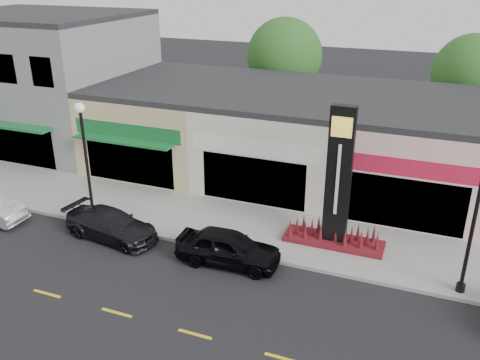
{
  "coord_description": "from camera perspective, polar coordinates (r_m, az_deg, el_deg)",
  "views": [
    {
      "loc": [
        6.21,
        -14.73,
        11.1
      ],
      "look_at": [
        -1.19,
        4.0,
        2.49
      ],
      "focal_mm": 38.0,
      "sensor_mm": 36.0,
      "label": 1
    }
  ],
  "objects": [
    {
      "name": "tree_rear_west",
      "position": [
        36.2,
        5.02,
        13.7
      ],
      "size": [
        5.2,
        5.2,
        7.83
      ],
      "color": "#382619",
      "rests_on": "ground"
    },
    {
      "name": "building_grey_2story",
      "position": [
        36.35,
        -21.15,
        10.58
      ],
      "size": [
        12.0,
        10.95,
        8.3
      ],
      "color": "slate",
      "rests_on": "ground"
    },
    {
      "name": "shop_pink_w",
      "position": [
        27.62,
        18.97,
        3.48
      ],
      "size": [
        7.0,
        10.01,
        4.8
      ],
      "color": "beige",
      "rests_on": "ground"
    },
    {
      "name": "car_black_sedan",
      "position": [
        20.32,
        -1.34,
        -7.59
      ],
      "size": [
        1.87,
        4.27,
        1.43
      ],
      "primitive_type": "imported",
      "rotation": [
        0.0,
        0.0,
        1.61
      ],
      "color": "black",
      "rests_on": "ground"
    },
    {
      "name": "shop_beige",
      "position": [
        31.27,
        -7.52,
        6.78
      ],
      "size": [
        7.0,
        10.85,
        4.8
      ],
      "color": "tan",
      "rests_on": "ground"
    },
    {
      "name": "curb",
      "position": [
        21.05,
        1.12,
        -8.44
      ],
      "size": [
        52.0,
        0.2,
        0.15
      ],
      "primitive_type": "cube",
      "color": "gray",
      "rests_on": "ground"
    },
    {
      "name": "sidewalk",
      "position": [
        22.89,
        3.1,
        -5.68
      ],
      "size": [
        52.0,
        4.3,
        0.15
      ],
      "primitive_type": "cube",
      "color": "gray",
      "rests_on": "ground"
    },
    {
      "name": "lamp_west_near",
      "position": [
        23.6,
        -17.0,
        3.25
      ],
      "size": [
        0.44,
        0.44,
        5.47
      ],
      "color": "black",
      "rests_on": "sidewalk"
    },
    {
      "name": "shop_cream",
      "position": [
        28.66,
        4.93,
        5.38
      ],
      "size": [
        7.0,
        10.01,
        4.8
      ],
      "color": "beige",
      "rests_on": "ground"
    },
    {
      "name": "car_dark_sedan",
      "position": [
        22.84,
        -14.26,
        -4.91
      ],
      "size": [
        2.3,
        4.55,
        1.27
      ],
      "primitive_type": "imported",
      "rotation": [
        0.0,
        0.0,
        1.45
      ],
      "color": "black",
      "rests_on": "ground"
    },
    {
      "name": "lamp_east_near",
      "position": [
        18.92,
        25.02,
        -2.94
      ],
      "size": [
        0.44,
        0.44,
        5.47
      ],
      "color": "black",
      "rests_on": "sidewalk"
    },
    {
      "name": "ground",
      "position": [
        19.46,
        -1.1,
        -11.64
      ],
      "size": [
        120.0,
        120.0,
        0.0
      ],
      "primitive_type": "plane",
      "color": "black",
      "rests_on": "ground"
    },
    {
      "name": "pylon_sign",
      "position": [
        21.13,
        10.83,
        -1.99
      ],
      "size": [
        4.2,
        1.3,
        6.0
      ],
      "color": "#5C130F",
      "rests_on": "sidewalk"
    },
    {
      "name": "tree_rear_mid",
      "position": [
        34.84,
        24.59,
        10.81
      ],
      "size": [
        4.8,
        4.8,
        7.29
      ],
      "color": "#382619",
      "rests_on": "ground"
    }
  ]
}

